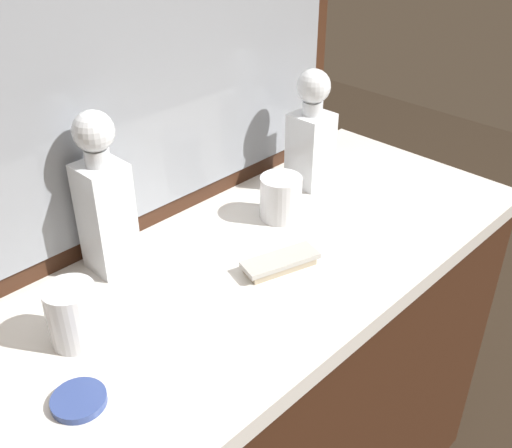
# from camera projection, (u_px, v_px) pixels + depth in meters

# --- Properties ---
(dresser) EXTENTS (1.26, 0.54, 0.86)m
(dresser) POSITION_uv_depth(u_px,v_px,m) (256.00, 409.00, 1.41)
(dresser) COLOR #381E11
(dresser) RESTS_ON ground_plane
(dresser_mirror) EXTENTS (0.99, 0.03, 0.80)m
(dresser_mirror) POSITION_uv_depth(u_px,v_px,m) (158.00, 27.00, 1.12)
(dresser_mirror) COLOR #381E11
(dresser_mirror) RESTS_ON dresser
(crystal_decanter_far_right) EXTENTS (0.08, 0.08, 0.28)m
(crystal_decanter_far_right) POSITION_uv_depth(u_px,v_px,m) (311.00, 140.00, 1.39)
(crystal_decanter_far_right) COLOR white
(crystal_decanter_far_right) RESTS_ON dresser
(crystal_decanter_rear) EXTENTS (0.08, 0.08, 0.31)m
(crystal_decanter_rear) POSITION_uv_depth(u_px,v_px,m) (105.00, 209.00, 1.10)
(crystal_decanter_rear) COLOR white
(crystal_decanter_rear) RESTS_ON dresser
(crystal_tumbler_right) EXTENTS (0.09, 0.09, 0.10)m
(crystal_tumbler_right) POSITION_uv_depth(u_px,v_px,m) (281.00, 199.00, 1.29)
(crystal_tumbler_right) COLOR white
(crystal_tumbler_right) RESTS_ON dresser
(crystal_tumbler_center) EXTENTS (0.08, 0.08, 0.10)m
(crystal_tumbler_center) POSITION_uv_depth(u_px,v_px,m) (73.00, 317.00, 0.96)
(crystal_tumbler_center) COLOR white
(crystal_tumbler_center) RESTS_ON dresser
(silver_brush_far_left) EXTENTS (0.16, 0.09, 0.02)m
(silver_brush_far_left) POSITION_uv_depth(u_px,v_px,m) (280.00, 263.00, 1.15)
(silver_brush_far_left) COLOR #B7A88C
(silver_brush_far_left) RESTS_ON dresser
(porcelain_dish) EXTENTS (0.08, 0.08, 0.01)m
(porcelain_dish) POSITION_uv_depth(u_px,v_px,m) (79.00, 400.00, 0.87)
(porcelain_dish) COLOR #33478C
(porcelain_dish) RESTS_ON dresser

